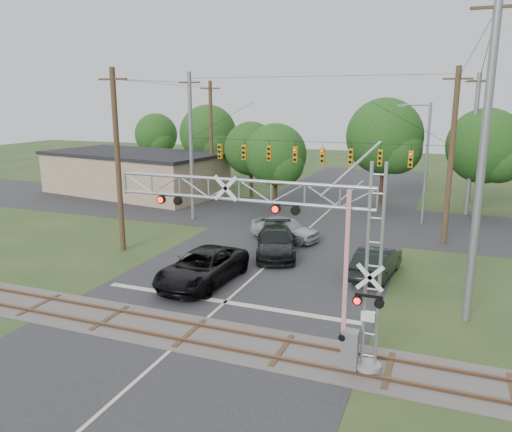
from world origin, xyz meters
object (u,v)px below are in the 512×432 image
at_px(sedan_silver, 285,228).
at_px(pickup_black, 202,267).
at_px(streetlight, 424,158).
at_px(car_dark, 276,242).
at_px(crossing_gantry, 287,239).
at_px(traffic_signal_span, 321,153).
at_px(commercial_building, 134,173).

bearing_deg(sedan_silver, pickup_black, -175.15).
bearing_deg(streetlight, sedan_silver, -136.02).
bearing_deg(sedan_silver, streetlight, -32.01).
xyz_separation_m(car_dark, sedan_silver, (-0.50, 3.42, -0.01)).
xyz_separation_m(crossing_gantry, pickup_black, (-6.45, 5.81, -3.72)).
height_order(crossing_gantry, streetlight, streetlight).
height_order(pickup_black, sedan_silver, pickup_black).
bearing_deg(traffic_signal_span, pickup_black, -103.72).
bearing_deg(commercial_building, streetlight, 2.90).
bearing_deg(traffic_signal_span, car_dark, -99.06).
distance_m(car_dark, streetlight, 14.52).
xyz_separation_m(traffic_signal_span, commercial_building, (-21.43, 8.07, -3.58)).
relative_size(pickup_black, streetlight, 0.68).
distance_m(crossing_gantry, car_dark, 13.16).
height_order(sedan_silver, streetlight, streetlight).
bearing_deg(car_dark, streetlight, 36.47).
bearing_deg(commercial_building, pickup_black, -38.98).
bearing_deg(pickup_black, commercial_building, 134.75).
bearing_deg(crossing_gantry, pickup_black, 137.99).
distance_m(traffic_signal_span, streetlight, 8.37).
distance_m(traffic_signal_span, car_dark, 8.24).
relative_size(sedan_silver, commercial_building, 0.25).
distance_m(commercial_building, streetlight, 28.54).
distance_m(crossing_gantry, sedan_silver, 16.44).
bearing_deg(pickup_black, streetlight, 63.65).
bearing_deg(streetlight, traffic_signal_span, -144.16).
distance_m(pickup_black, sedan_silver, 9.54).
distance_m(car_dark, sedan_silver, 3.46).
xyz_separation_m(crossing_gantry, car_dark, (-4.43, 11.81, -3.75)).
relative_size(crossing_gantry, streetlight, 1.12).
xyz_separation_m(crossing_gantry, commercial_building, (-24.82, 26.43, -2.46)).
distance_m(crossing_gantry, streetlight, 23.51).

